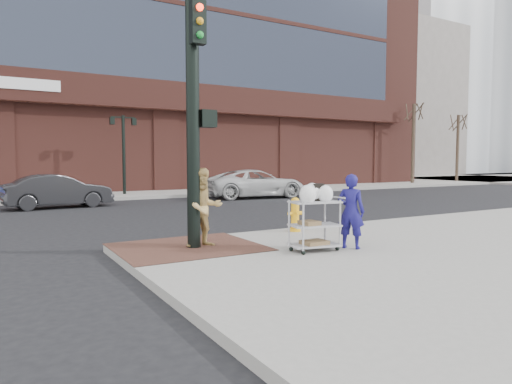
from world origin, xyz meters
TOP-DOWN VIEW (x-y plane):
  - ground at (0.00, 0.00)m, footprint 220.00×220.00m
  - sidewalk_far at (12.50, 32.00)m, footprint 65.00×36.00m
  - brick_curb_ramp at (-0.60, 0.90)m, footprint 2.80×2.40m
  - bank_building at (5.00, 31.00)m, footprint 42.00×26.00m
  - filler_block at (40.00, 38.00)m, footprint 14.00×20.00m
  - bare_tree_a at (24.00, 16.50)m, footprint 1.80×1.80m
  - bare_tree_b at (30.00, 17.00)m, footprint 1.80×1.80m
  - lamp_post at (2.00, 16.00)m, footprint 1.32×0.22m
  - traffic_signal_pole at (-0.48, 0.77)m, footprint 0.61×0.51m
  - woman_blue at (2.13, -0.83)m, footprint 0.59×0.64m
  - pedestrian_tan at (-0.28, 0.79)m, footprint 0.78×0.61m
  - sedan_dark at (-1.65, 11.87)m, footprint 4.17×1.87m
  - minivan_white at (7.57, 12.15)m, footprint 5.29×2.86m
  - utility_cart at (1.35, -0.68)m, footprint 1.02×0.70m
  - fire_hydrant at (2.43, 1.49)m, footprint 0.39×0.27m

SIDE VIEW (x-z plane):
  - ground at x=0.00m, z-range 0.00..0.00m
  - sidewalk_far at x=12.50m, z-range 0.00..0.15m
  - brick_curb_ramp at x=-0.60m, z-range 0.15..0.16m
  - fire_hydrant at x=2.43m, z-range 0.16..0.99m
  - sedan_dark at x=-1.65m, z-range 0.00..1.33m
  - minivan_white at x=7.57m, z-range 0.00..1.41m
  - utility_cart at x=1.35m, z-range 0.09..1.38m
  - woman_blue at x=2.13m, z-range 0.15..1.62m
  - pedestrian_tan at x=-0.28m, z-range 0.15..1.73m
  - lamp_post at x=2.00m, z-range 0.62..4.62m
  - traffic_signal_pole at x=-0.48m, z-range 0.33..5.33m
  - bare_tree_b at x=30.00m, z-range 2.44..9.14m
  - bare_tree_a at x=24.00m, z-range 2.67..9.87m
  - filler_block at x=40.00m, z-range 0.00..18.00m
  - bank_building at x=5.00m, z-range 0.15..28.15m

